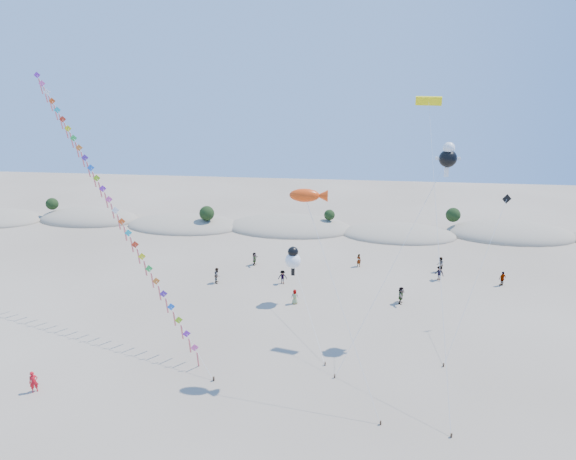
{
  "coord_description": "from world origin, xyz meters",
  "views": [
    {
      "loc": [
        7.57,
        -22.85,
        22.54
      ],
      "look_at": [
        3.39,
        14.0,
        10.19
      ],
      "focal_mm": 30.0,
      "sensor_mm": 36.0,
      "label": 1
    }
  ],
  "objects_px": {
    "kite_train": "(107,196)",
    "parafoil_kite": "(429,108)",
    "flyer_foreground": "(34,382)",
    "fish_kite": "(309,196)"
  },
  "relations": [
    {
      "from": "parafoil_kite",
      "to": "kite_train",
      "type": "bearing_deg",
      "value": -178.12
    },
    {
      "from": "kite_train",
      "to": "parafoil_kite",
      "type": "xyz_separation_m",
      "value": [
        27.75,
        0.91,
        7.85
      ]
    },
    {
      "from": "fish_kite",
      "to": "flyer_foreground",
      "type": "height_order",
      "value": "fish_kite"
    },
    {
      "from": "parafoil_kite",
      "to": "flyer_foreground",
      "type": "relative_size",
      "value": 12.37
    },
    {
      "from": "kite_train",
      "to": "flyer_foreground",
      "type": "bearing_deg",
      "value": -94.58
    },
    {
      "from": "parafoil_kite",
      "to": "flyer_foreground",
      "type": "bearing_deg",
      "value": -155.4
    },
    {
      "from": "fish_kite",
      "to": "parafoil_kite",
      "type": "bearing_deg",
      "value": 39.64
    },
    {
      "from": "kite_train",
      "to": "flyer_foreground",
      "type": "relative_size",
      "value": 13.69
    },
    {
      "from": "parafoil_kite",
      "to": "fish_kite",
      "type": "bearing_deg",
      "value": -140.36
    },
    {
      "from": "fish_kite",
      "to": "parafoil_kite",
      "type": "xyz_separation_m",
      "value": [
        9.08,
        7.52,
        5.62
      ]
    }
  ]
}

